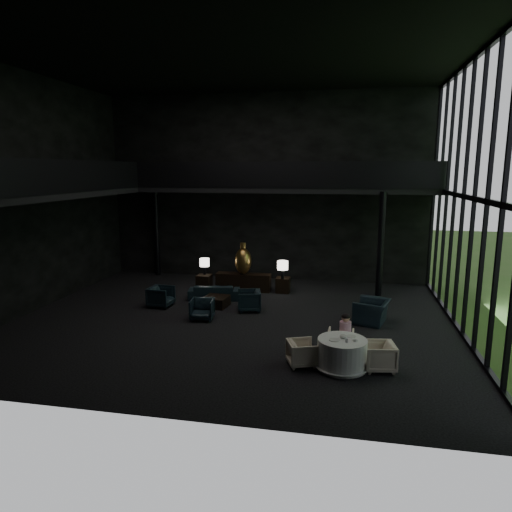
% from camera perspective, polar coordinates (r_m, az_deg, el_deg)
% --- Properties ---
extents(floor, '(14.00, 12.00, 0.02)m').
position_cam_1_polar(floor, '(14.89, -2.87, -8.05)').
color(floor, black).
rests_on(floor, ground).
extents(ceiling, '(14.00, 12.00, 0.02)m').
position_cam_1_polar(ceiling, '(14.46, -3.19, 23.53)').
color(ceiling, black).
rests_on(ceiling, ground).
extents(wall_back, '(14.00, 0.04, 8.00)m').
position_cam_1_polar(wall_back, '(19.99, 1.20, 8.47)').
color(wall_back, black).
rests_on(wall_back, ground).
extents(wall_front, '(14.00, 0.04, 8.00)m').
position_cam_1_polar(wall_front, '(8.45, -12.99, 5.06)').
color(wall_front, black).
rests_on(wall_front, ground).
extents(wall_left, '(0.04, 12.00, 8.00)m').
position_cam_1_polar(wall_left, '(17.22, -26.43, 6.99)').
color(wall_left, black).
rests_on(wall_left, ground).
extents(curtain_wall, '(0.20, 12.00, 8.00)m').
position_cam_1_polar(curtain_wall, '(14.15, 25.64, 6.47)').
color(curtain_wall, black).
rests_on(curtain_wall, ground).
extents(mezzanine_left, '(2.00, 12.00, 0.25)m').
position_cam_1_polar(mezzanine_left, '(16.63, -23.67, 7.11)').
color(mezzanine_left, black).
rests_on(mezzanine_left, wall_left).
extents(mezzanine_back, '(12.00, 2.00, 0.25)m').
position_cam_1_polar(mezzanine_back, '(18.85, 3.70, 8.31)').
color(mezzanine_back, black).
rests_on(mezzanine_back, wall_back).
extents(railing_left, '(0.06, 12.00, 1.00)m').
position_cam_1_polar(railing_left, '(16.07, -20.86, 9.36)').
color(railing_left, black).
rests_on(railing_left, mezzanine_left).
extents(railing_back, '(12.00, 0.06, 1.00)m').
position_cam_1_polar(railing_back, '(17.84, 3.30, 10.10)').
color(railing_back, black).
rests_on(railing_back, mezzanine_back).
extents(column_nw, '(0.24, 0.24, 4.00)m').
position_cam_1_polar(column_nw, '(21.32, -12.34, 2.96)').
color(column_nw, black).
rests_on(column_nw, floor).
extents(column_ne, '(0.24, 0.24, 4.00)m').
position_cam_1_polar(column_ne, '(17.95, 15.32, 1.40)').
color(column_ne, black).
rests_on(column_ne, floor).
extents(console, '(2.20, 0.50, 0.70)m').
position_cam_1_polar(console, '(18.36, -1.58, -3.27)').
color(console, black).
rests_on(console, floor).
extents(bronze_urn, '(0.67, 0.67, 1.25)m').
position_cam_1_polar(bronze_urn, '(18.12, -1.62, -0.59)').
color(bronze_urn, '#96641D').
rests_on(bronze_urn, console).
extents(side_table_left, '(0.55, 0.55, 0.61)m').
position_cam_1_polar(side_table_left, '(18.63, -6.50, -3.28)').
color(side_table_left, black).
rests_on(side_table_left, floor).
extents(table_lamp_left, '(0.39, 0.39, 0.66)m').
position_cam_1_polar(table_lamp_left, '(18.55, -6.46, -0.88)').
color(table_lamp_left, black).
rests_on(table_lamp_left, side_table_left).
extents(side_table_right, '(0.54, 0.54, 0.59)m').
position_cam_1_polar(side_table_right, '(18.14, 3.40, -3.63)').
color(side_table_right, black).
rests_on(side_table_right, floor).
extents(table_lamp_right, '(0.42, 0.42, 0.71)m').
position_cam_1_polar(table_lamp_right, '(17.77, 3.35, -1.27)').
color(table_lamp_right, black).
rests_on(table_lamp_right, side_table_right).
extents(sofa, '(1.81, 0.83, 0.68)m').
position_cam_1_polar(sofa, '(17.25, -5.25, -4.27)').
color(sofa, black).
rests_on(sofa, floor).
extents(lounge_armchair_west, '(0.81, 0.86, 0.83)m').
position_cam_1_polar(lounge_armchair_west, '(16.57, -11.80, -4.82)').
color(lounge_armchair_west, black).
rests_on(lounge_armchair_west, floor).
extents(lounge_armchair_east, '(0.89, 0.93, 0.80)m').
position_cam_1_polar(lounge_armchair_east, '(15.76, -0.87, -5.45)').
color(lounge_armchair_east, black).
rests_on(lounge_armchair_east, floor).
extents(lounge_armchair_south, '(0.77, 0.73, 0.72)m').
position_cam_1_polar(lounge_armchair_south, '(14.97, -6.75, -6.56)').
color(lounge_armchair_south, black).
rests_on(lounge_armchair_south, floor).
extents(window_armchair, '(1.08, 1.37, 1.05)m').
position_cam_1_polar(window_armchair, '(14.97, 14.29, -6.18)').
color(window_armchair, black).
rests_on(window_armchair, floor).
extents(coffee_table, '(0.90, 0.90, 0.36)m').
position_cam_1_polar(coffee_table, '(16.36, -5.01, -5.68)').
color(coffee_table, black).
rests_on(coffee_table, floor).
extents(dining_table, '(1.36, 1.36, 0.75)m').
position_cam_1_polar(dining_table, '(11.58, 10.69, -12.15)').
color(dining_table, white).
rests_on(dining_table, floor).
extents(dining_chair_north, '(0.63, 0.59, 0.61)m').
position_cam_1_polar(dining_chair_north, '(12.49, 10.50, -10.51)').
color(dining_chair_north, beige).
rests_on(dining_chair_north, floor).
extents(dining_chair_east, '(0.77, 0.80, 0.73)m').
position_cam_1_polar(dining_chair_east, '(11.69, 15.10, -11.92)').
color(dining_chair_east, beige).
rests_on(dining_chair_east, floor).
extents(dining_chair_west, '(0.74, 0.77, 0.62)m').
position_cam_1_polar(dining_chair_west, '(11.63, 5.79, -11.99)').
color(dining_chair_west, '#BBAE9A').
rests_on(dining_chair_west, floor).
extents(child, '(0.30, 0.30, 0.65)m').
position_cam_1_polar(child, '(12.31, 11.12, -8.54)').
color(child, '#C882A8').
rests_on(child, dining_chair_north).
extents(plate_a, '(0.29, 0.29, 0.02)m').
position_cam_1_polar(plate_a, '(11.33, 9.80, -10.30)').
color(plate_a, white).
rests_on(plate_a, dining_table).
extents(plate_b, '(0.29, 0.29, 0.02)m').
position_cam_1_polar(plate_b, '(11.64, 11.82, -9.80)').
color(plate_b, white).
rests_on(plate_b, dining_table).
extents(saucer, '(0.19, 0.19, 0.01)m').
position_cam_1_polar(saucer, '(11.41, 12.25, -10.25)').
color(saucer, white).
rests_on(saucer, dining_table).
extents(coffee_cup, '(0.08, 0.08, 0.06)m').
position_cam_1_polar(coffee_cup, '(11.33, 12.27, -10.20)').
color(coffee_cup, white).
rests_on(coffee_cup, saucer).
extents(cereal_bowl, '(0.18, 0.18, 0.09)m').
position_cam_1_polar(cereal_bowl, '(11.48, 10.85, -9.85)').
color(cereal_bowl, white).
rests_on(cereal_bowl, dining_table).
extents(cream_pot, '(0.07, 0.07, 0.08)m').
position_cam_1_polar(cream_pot, '(11.25, 11.26, -10.35)').
color(cream_pot, '#99999E').
rests_on(cream_pot, dining_table).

